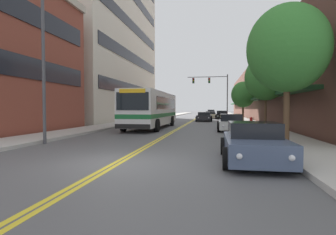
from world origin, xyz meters
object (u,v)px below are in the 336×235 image
at_px(traffic_signal_mast, 214,87).
at_px(street_lamp_left_near, 49,52).
at_px(city_bus, 152,108).
at_px(car_red_parked_left_mid, 156,118).
at_px(car_charcoal_moving_third, 204,117).
at_px(street_tree_right_near, 287,49).
at_px(street_tree_right_mid, 266,78).
at_px(car_black_parked_right_far, 222,115).
at_px(street_tree_right_far, 243,95).
at_px(car_slate_blue_parked_right_foreground, 254,144).
at_px(car_beige_moving_lead, 210,115).
at_px(car_champagne_moving_second, 211,113).
at_px(fire_hydrant, 251,123).
at_px(car_white_parked_right_mid, 231,123).
at_px(car_navy_parked_left_near, 167,115).

bearing_deg(traffic_signal_mast, street_lamp_left_near, -103.42).
height_order(city_bus, car_red_parked_left_mid, city_bus).
bearing_deg(car_charcoal_moving_third, street_lamp_left_near, -105.08).
xyz_separation_m(street_tree_right_near, street_tree_right_mid, (0.63, 8.60, -0.37)).
distance_m(car_charcoal_moving_third, street_lamp_left_near, 26.04).
bearing_deg(car_black_parked_right_far, street_tree_right_far, -75.14).
distance_m(car_slate_blue_parked_right_foreground, street_tree_right_far, 26.37).
xyz_separation_m(city_bus, street_lamp_left_near, (-2.55, -11.32, 2.78)).
bearing_deg(car_slate_blue_parked_right_foreground, street_tree_right_far, 84.94).
relative_size(city_bus, car_slate_blue_parked_right_foreground, 2.79).
bearing_deg(street_tree_right_mid, car_beige_moving_lead, 100.79).
xyz_separation_m(car_champagne_moving_second, street_lamp_left_near, (-7.25, -52.59, 3.92)).
relative_size(street_tree_right_mid, fire_hydrant, 6.21).
bearing_deg(car_white_parked_right_mid, car_black_parked_right_far, 90.35).
xyz_separation_m(car_black_parked_right_far, traffic_signal_mast, (-1.27, 1.01, 4.70)).
relative_size(city_bus, car_beige_moving_lead, 2.66).
xyz_separation_m(street_tree_right_mid, street_tree_right_far, (-0.30, 13.64, -0.61)).
height_order(car_red_parked_left_mid, car_charcoal_moving_third, car_charcoal_moving_third).
distance_m(car_slate_blue_parked_right_foreground, car_black_parked_right_far, 35.37).
bearing_deg(car_slate_blue_parked_right_foreground, street_lamp_left_near, 163.48).
relative_size(city_bus, car_champagne_moving_second, 2.35).
xyz_separation_m(car_beige_moving_lead, car_champagne_moving_second, (-0.15, 18.56, 0.08)).
distance_m(city_bus, street_tree_right_near, 13.84).
height_order(car_navy_parked_left_near, car_champagne_moving_second, car_champagne_moving_second).
xyz_separation_m(street_lamp_left_near, street_tree_right_mid, (12.05, 9.66, -0.43)).
bearing_deg(fire_hydrant, car_champagne_moving_second, 94.91).
height_order(city_bus, car_slate_blue_parked_right_foreground, city_bus).
bearing_deg(street_tree_right_mid, car_slate_blue_parked_right_foreground, -101.86).
bearing_deg(car_slate_blue_parked_right_foreground, car_red_parked_left_mid, 109.99).
bearing_deg(car_slate_blue_parked_right_foreground, car_navy_parked_left_near, 105.28).
bearing_deg(street_tree_right_near, car_beige_moving_lead, 96.95).
relative_size(city_bus, street_tree_right_near, 1.81).
bearing_deg(car_red_parked_left_mid, street_tree_right_near, -62.01).
xyz_separation_m(city_bus, traffic_signal_mast, (5.47, 22.26, 3.53)).
relative_size(car_white_parked_right_mid, street_tree_right_far, 0.93).
bearing_deg(car_red_parked_left_mid, street_lamp_left_near, -91.80).
height_order(car_red_parked_left_mid, street_lamp_left_near, street_lamp_left_near).
bearing_deg(car_champagne_moving_second, fire_hydrant, -85.09).
relative_size(street_tree_right_near, street_tree_right_mid, 1.11).
xyz_separation_m(street_tree_right_mid, fire_hydrant, (-1.09, -0.18, -3.52)).
relative_size(car_red_parked_left_mid, car_charcoal_moving_third, 0.90).
xyz_separation_m(traffic_signal_mast, street_tree_right_mid, (4.03, -23.92, -1.17)).
height_order(car_white_parked_right_mid, street_lamp_left_near, street_lamp_left_near).
bearing_deg(car_slate_blue_parked_right_foreground, street_tree_right_mid, 78.14).
xyz_separation_m(traffic_signal_mast, street_tree_right_far, (3.73, -10.28, -1.78)).
relative_size(car_red_parked_left_mid, street_lamp_left_near, 0.55).
distance_m(car_red_parked_left_mid, car_champagne_moving_second, 31.99).
xyz_separation_m(car_black_parked_right_far, street_tree_right_mid, (2.76, -22.91, 3.53)).
bearing_deg(car_black_parked_right_far, street_tree_right_mid, -83.12).
bearing_deg(car_charcoal_moving_third, fire_hydrant, -74.50).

